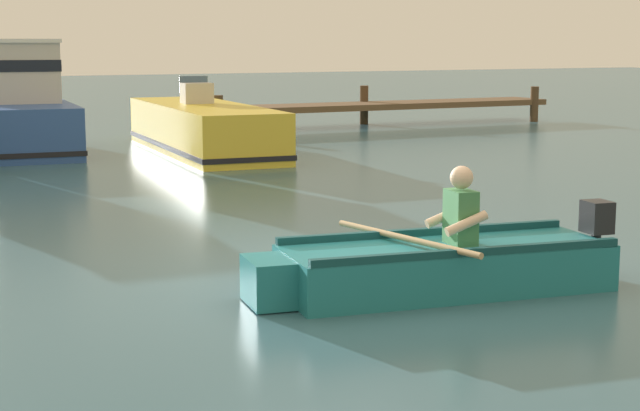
% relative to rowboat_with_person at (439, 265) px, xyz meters
% --- Properties ---
extents(ground_plane, '(120.00, 120.00, 0.00)m').
position_rel_rowboat_with_person_xyz_m(ground_plane, '(-0.61, 0.95, -0.25)').
color(ground_plane, '#386070').
extents(wooden_dock, '(10.63, 1.64, 1.09)m').
position_rel_rowboat_with_person_xyz_m(wooden_dock, '(8.65, 16.57, 0.31)').
color(wooden_dock, brown).
rests_on(wooden_dock, ground).
extents(rowboat_with_person, '(3.73, 1.98, 1.19)m').
position_rel_rowboat_with_person_xyz_m(rowboat_with_person, '(0.00, 0.00, 0.00)').
color(rowboat_with_person, '#1E727A').
rests_on(rowboat_with_person, ground).
extents(moored_boat_blue, '(2.36, 4.63, 2.39)m').
position_rel_rowboat_with_person_xyz_m(moored_boat_blue, '(-1.37, 14.01, 0.63)').
color(moored_boat_blue, '#2D519E').
rests_on(moored_boat_blue, ground).
extents(moored_boat_yellow, '(2.29, 6.50, 1.59)m').
position_rel_rowboat_with_person_xyz_m(moored_boat_yellow, '(2.09, 12.40, 0.23)').
color(moored_boat_yellow, gold).
rests_on(moored_boat_yellow, ground).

